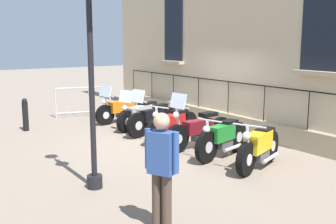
{
  "coord_description": "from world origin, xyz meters",
  "views": [
    {
      "loc": [
        6.32,
        8.59,
        2.66
      ],
      "look_at": [
        0.31,
        0.0,
        0.8
      ],
      "focal_mm": 43.27,
      "sensor_mm": 36.0,
      "label": 1
    }
  ],
  "objects": [
    {
      "name": "motorcycle_black",
      "position": [
        0.17,
        -0.94,
        0.44
      ],
      "size": [
        1.96,
        0.65,
        1.34
      ],
      "color": "black",
      "rests_on": "ground_plane"
    },
    {
      "name": "lamppost",
      "position": [
        3.38,
        2.05,
        2.37
      ],
      "size": [
        0.29,
        0.99,
        3.75
      ],
      "color": "black",
      "rests_on": "ground_plane"
    },
    {
      "name": "ground_plane",
      "position": [
        0.0,
        0.0,
        0.0
      ],
      "size": [
        60.0,
        60.0,
        0.0
      ],
      "primitive_type": "plane",
      "color": "gray"
    },
    {
      "name": "pedestrian_standing",
      "position": [
        3.31,
        4.14,
        0.96
      ],
      "size": [
        0.36,
        0.49,
        1.7
      ],
      "color": "#47382D",
      "rests_on": "ground_plane"
    },
    {
      "name": "crowd_barrier",
      "position": [
        0.66,
        -4.72,
        0.56
      ],
      "size": [
        1.9,
        0.54,
        1.05
      ],
      "color": "#B7B7BF",
      "rests_on": "ground_plane"
    },
    {
      "name": "motorcycle_green",
      "position": [
        0.1,
        1.89,
        0.44
      ],
      "size": [
        1.97,
        0.75,
        0.96
      ],
      "color": "black",
      "rests_on": "ground_plane"
    },
    {
      "name": "motorcycle_maroon",
      "position": [
        0.06,
        0.98,
        0.46
      ],
      "size": [
        2.21,
        0.61,
        1.44
      ],
      "color": "black",
      "rests_on": "ground_plane"
    },
    {
      "name": "motorcycle_orange",
      "position": [
        0.06,
        -2.97,
        0.44
      ],
      "size": [
        2.02,
        0.73,
        1.26
      ],
      "color": "black",
      "rests_on": "ground_plane"
    },
    {
      "name": "motorcycle_red",
      "position": [
        0.15,
        -0.01,
        0.43
      ],
      "size": [
        2.0,
        0.78,
        1.0
      ],
      "color": "black",
      "rests_on": "ground_plane"
    },
    {
      "name": "motorcycle_yellow",
      "position": [
        0.03,
        2.94,
        0.45
      ],
      "size": [
        1.9,
        0.92,
        1.02
      ],
      "color": "black",
      "rests_on": "ground_plane"
    },
    {
      "name": "bollard",
      "position": [
        3.03,
        -3.5,
        0.49
      ],
      "size": [
        0.17,
        0.17,
        0.98
      ],
      "color": "black",
      "rests_on": "ground_plane"
    },
    {
      "name": "motorcycle_silver",
      "position": [
        0.01,
        -1.87,
        0.42
      ],
      "size": [
        2.06,
        0.95,
        1.24
      ],
      "color": "black",
      "rests_on": "ground_plane"
    }
  ]
}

